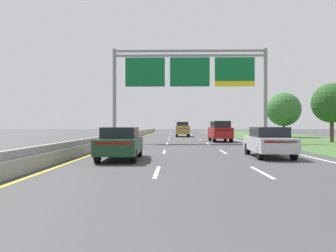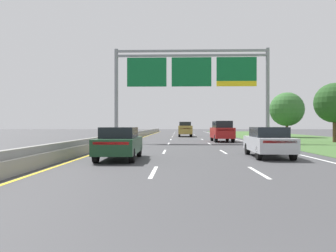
# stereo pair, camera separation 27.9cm
# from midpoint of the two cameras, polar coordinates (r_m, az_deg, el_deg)

# --- Properties ---
(ground_plane) EXTENTS (220.00, 220.00, 0.00)m
(ground_plane) POSITION_cam_midpoint_polar(r_m,az_deg,el_deg) (36.17, 2.77, -2.53)
(ground_plane) COLOR #3D3D3F
(lane_striping) EXTENTS (11.96, 106.00, 0.01)m
(lane_striping) POSITION_cam_midpoint_polar(r_m,az_deg,el_deg) (35.71, 2.80, -2.56)
(lane_striping) COLOR white
(lane_striping) RESTS_ON ground
(grass_verge_right) EXTENTS (14.00, 110.00, 0.02)m
(grass_verge_right) POSITION_cam_midpoint_polar(r_m,az_deg,el_deg) (39.16, 23.65, -2.32)
(grass_verge_right) COLOR #3D602D
(grass_verge_right) RESTS_ON ground
(median_barrier_concrete) EXTENTS (0.60, 110.00, 0.85)m
(median_barrier_concrete) POSITION_cam_midpoint_polar(r_m,az_deg,el_deg) (36.55, -7.63, -1.95)
(median_barrier_concrete) COLOR gray
(median_barrier_concrete) RESTS_ON ground
(overhead_sign_gantry) EXTENTS (15.06, 0.42, 9.14)m
(overhead_sign_gantry) POSITION_cam_midpoint_polar(r_m,az_deg,el_deg) (32.15, 3.56, 8.72)
(overhead_sign_gantry) COLOR gray
(overhead_sign_gantry) RESTS_ON ground
(pickup_truck_gold) EXTENTS (2.04, 5.41, 2.20)m
(pickup_truck_gold) POSITION_cam_midpoint_polar(r_m,az_deg,el_deg) (48.70, 2.38, -0.59)
(pickup_truck_gold) COLOR #A38438
(pickup_truck_gold) RESTS_ON ground
(car_red_right_lane_suv) EXTENTS (2.01, 4.74, 2.11)m
(car_red_right_lane_suv) POSITION_cam_midpoint_polar(r_m,az_deg,el_deg) (33.85, 8.82, -0.85)
(car_red_right_lane_suv) COLOR maroon
(car_red_right_lane_suv) RESTS_ON ground
(car_silver_right_lane_sedan) EXTENTS (1.94, 4.45, 1.57)m
(car_silver_right_lane_sedan) POSITION_cam_midpoint_polar(r_m,az_deg,el_deg) (17.89, 16.70, -2.59)
(car_silver_right_lane_sedan) COLOR #B2B5BA
(car_silver_right_lane_sedan) RESTS_ON ground
(car_darkgreen_left_lane_sedan) EXTENTS (1.88, 4.43, 1.57)m
(car_darkgreen_left_lane_sedan) POSITION_cam_midpoint_polar(r_m,az_deg,el_deg) (16.07, -8.77, -2.90)
(car_darkgreen_left_lane_sedan) COLOR #193D23
(car_darkgreen_left_lane_sedan) RESTS_ON ground
(roadside_tree_mid) EXTENTS (3.90, 3.90, 5.82)m
(roadside_tree_mid) POSITION_cam_midpoint_polar(r_m,az_deg,el_deg) (35.90, 26.45, 3.60)
(roadside_tree_mid) COLOR #4C3823
(roadside_tree_mid) RESTS_ON ground
(roadside_tree_far) EXTENTS (4.75, 4.75, 6.32)m
(roadside_tree_far) POSITION_cam_midpoint_polar(r_m,az_deg,el_deg) (49.02, 19.36, 2.75)
(roadside_tree_far) COLOR #4C3823
(roadside_tree_far) RESTS_ON ground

